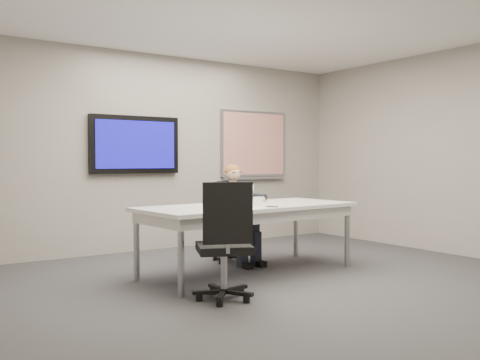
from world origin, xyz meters
TOP-DOWN VIEW (x-y plane):
  - floor at (0.00, 0.00)m, footprint 6.00×6.00m
  - ceiling at (0.00, 0.00)m, footprint 6.00×6.00m
  - wall_back at (0.00, 3.00)m, footprint 6.00×0.02m
  - wall_right at (3.00, 0.00)m, footprint 0.02×6.00m
  - conference_table at (-0.01, 0.89)m, footprint 2.59×1.23m
  - tv_display at (-0.50, 2.95)m, footprint 1.30×0.09m
  - whiteboard at (1.55, 2.97)m, footprint 1.25×0.08m
  - office_chair_far at (0.22, 1.65)m, footprint 0.58×0.58m
  - office_chair_near at (-0.90, 0.02)m, footprint 0.68×0.68m
  - seated_person at (0.21, 1.41)m, footprint 0.39×0.68m
  - laptop at (0.13, 1.18)m, footprint 0.35×0.36m
  - name_tent at (-0.09, 0.73)m, footprint 0.26×0.10m
  - pen at (0.02, 0.51)m, footprint 0.07×0.14m

SIDE VIEW (x-z plane):
  - floor at x=0.00m, z-range -0.01..0.01m
  - office_chair_far at x=0.22m, z-range -0.19..0.81m
  - office_chair_near at x=-0.90m, z-range -0.20..0.88m
  - seated_person at x=0.21m, z-range -0.12..1.11m
  - conference_table at x=-0.01m, z-range 0.30..1.08m
  - pen at x=0.02m, z-range 0.78..0.79m
  - name_tent at x=-0.09m, z-range 0.78..0.88m
  - laptop at x=0.13m, z-range 0.72..0.94m
  - wall_back at x=0.00m, z-range 0.00..2.80m
  - wall_right at x=3.00m, z-range 0.00..2.80m
  - tv_display at x=-0.50m, z-range 1.10..1.90m
  - whiteboard at x=1.55m, z-range 0.98..2.08m
  - ceiling at x=0.00m, z-range 2.79..2.81m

